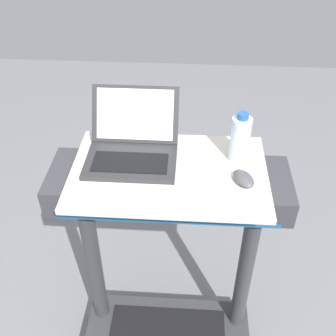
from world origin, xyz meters
name	(u,v)px	position (x,y,z in m)	size (l,w,h in m)	color
desk_board	(169,172)	(0.00, 0.70, 1.09)	(0.72, 0.47, 0.02)	beige
laptop	(132,146)	(-0.14, 0.78, 1.14)	(0.34, 0.33, 0.21)	#2D2D30
computer_mouse	(244,178)	(0.26, 0.65, 1.12)	(0.06, 0.10, 0.03)	#4C4C51
water_bottle	(240,139)	(0.25, 0.78, 1.19)	(0.07, 0.07, 0.20)	silver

